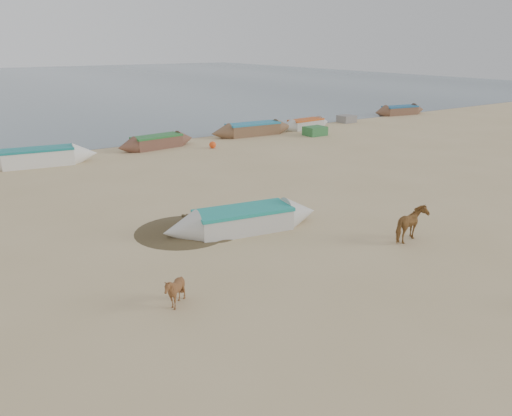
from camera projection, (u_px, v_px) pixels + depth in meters
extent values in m
plane|color=tan|center=(332.00, 276.00, 14.57)|extent=(140.00, 140.00, 0.00)
imported|color=brown|center=(411.00, 225.00, 16.96)|extent=(1.53, 0.95, 1.20)
imported|color=brown|center=(175.00, 291.00, 12.76)|extent=(0.85, 0.76, 0.90)
cone|color=brown|center=(183.00, 226.00, 17.94)|extent=(4.62, 4.62, 0.43)
sphere|color=#EE4A16|center=(213.00, 145.00, 32.07)|extent=(0.44, 0.44, 0.44)
cube|color=#326F39|center=(315.00, 131.00, 36.49)|extent=(1.50, 1.20, 0.64)
cube|color=slate|center=(347.00, 119.00, 42.39)|extent=(1.30, 1.20, 0.60)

